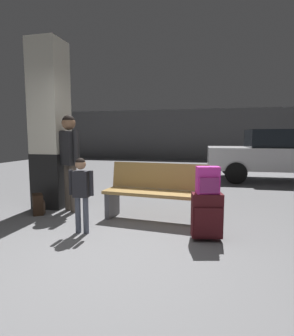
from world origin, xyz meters
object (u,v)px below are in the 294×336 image
at_px(suitcase, 207,215).
at_px(backpack_bright, 208,180).
at_px(child, 81,187).
at_px(adult, 70,152).
at_px(backpack_dark_floor, 38,204).
at_px(structural_pillar, 50,126).
at_px(bench, 156,192).
at_px(parked_car_near, 281,154).

relative_size(suitcase, backpack_bright, 1.78).
bearing_deg(child, adult, 125.73).
bearing_deg(child, backpack_dark_floor, 149.97).
xyz_separation_m(structural_pillar, bench, (2.05, -0.37, -1.06)).
xyz_separation_m(structural_pillar, adult, (0.49, -0.22, -0.46)).
bearing_deg(bench, structural_pillar, 169.79).
xyz_separation_m(child, parked_car_near, (3.67, 5.43, 0.17)).
xyz_separation_m(structural_pillar, backpack_dark_floor, (0.06, -0.54, -1.33)).
distance_m(bench, suitcase, 1.08).
xyz_separation_m(suitcase, adult, (-2.37, 0.85, 0.72)).
xyz_separation_m(backpack_bright, parked_car_near, (2.01, 5.30, 0.03)).
distance_m(structural_pillar, backpack_dark_floor, 1.44).
relative_size(child, parked_car_near, 0.25).
height_order(structural_pillar, parked_car_near, structural_pillar).
height_order(backpack_bright, child, child).
height_order(structural_pillar, backpack_dark_floor, structural_pillar).
distance_m(backpack_bright, adult, 2.53).
relative_size(structural_pillar, bench, 1.84).
xyz_separation_m(adult, parked_car_near, (4.38, 4.44, -0.23)).
distance_m(suitcase, backpack_dark_floor, 2.86).
bearing_deg(backpack_bright, backpack_dark_floor, 169.34).
height_order(structural_pillar, suitcase, structural_pillar).
relative_size(backpack_bright, parked_car_near, 0.08).
distance_m(structural_pillar, child, 1.91).
bearing_deg(suitcase, backpack_dark_floor, 169.35).
relative_size(suitcase, adult, 0.36).
height_order(structural_pillar, bench, structural_pillar).
distance_m(structural_pillar, parked_car_near, 6.48).
xyz_separation_m(structural_pillar, backpack_bright, (2.86, -1.07, -0.73)).
relative_size(bench, suitcase, 2.72).
distance_m(backpack_bright, child, 1.67).
relative_size(structural_pillar, adult, 1.80).
relative_size(suitcase, child, 0.58).
bearing_deg(backpack_bright, structural_pillar, 159.50).
bearing_deg(adult, suitcase, -19.77).
bearing_deg(bench, parked_car_near, 58.53).
distance_m(suitcase, parked_car_near, 5.68).
relative_size(backpack_bright, backpack_dark_floor, 1.00).
bearing_deg(parked_car_near, adult, -134.55).
relative_size(structural_pillar, backpack_dark_floor, 8.88).
bearing_deg(backpack_dark_floor, parked_car_near, 44.73).
xyz_separation_m(bench, adult, (-1.56, 0.15, 0.60)).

